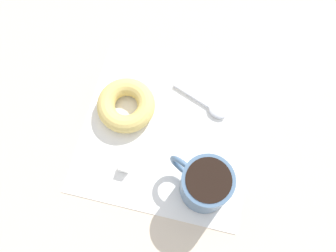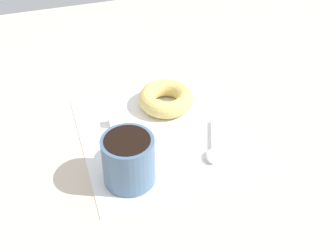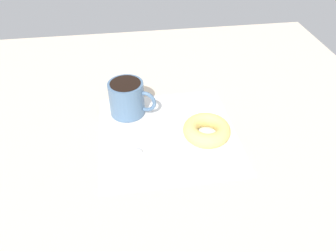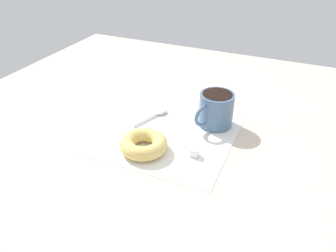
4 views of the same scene
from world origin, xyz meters
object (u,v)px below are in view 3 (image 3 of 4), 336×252
(sugar_cube, at_px, (185,105))
(spoon, at_px, (140,152))
(donut, at_px, (207,130))
(coffee_cup, at_px, (127,98))

(sugar_cube, bearing_deg, spoon, -40.29)
(donut, relative_size, sugar_cube, 6.36)
(donut, height_order, spoon, donut)
(spoon, bearing_deg, donut, 103.72)
(donut, bearing_deg, spoon, -76.28)
(donut, bearing_deg, sugar_cube, -166.05)
(coffee_cup, height_order, sugar_cube, coffee_cup)
(donut, distance_m, sugar_cube, 0.11)
(coffee_cup, distance_m, spoon, 0.16)
(spoon, distance_m, sugar_cube, 0.19)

